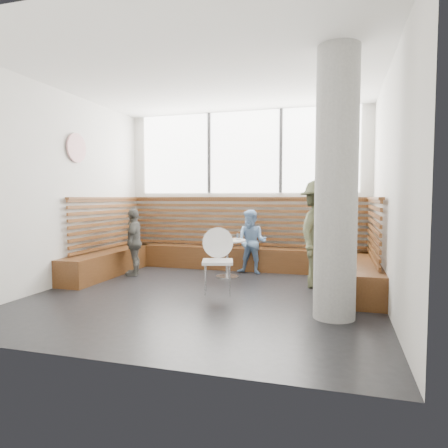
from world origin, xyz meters
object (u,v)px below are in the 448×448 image
(concrete_column, at_px, (336,185))
(cafe_chair, at_px, (219,255))
(cafe_table, at_px, (227,250))
(child_left, at_px, (134,242))
(adult_man, at_px, (319,234))
(child_back, at_px, (252,242))

(concrete_column, height_order, cafe_chair, concrete_column)
(concrete_column, height_order, cafe_table, concrete_column)
(cafe_table, bearing_deg, child_left, -170.42)
(adult_man, distance_m, child_left, 3.38)
(cafe_table, xyz_separation_m, child_back, (0.35, 0.46, 0.12))
(concrete_column, xyz_separation_m, cafe_table, (-1.90, 2.00, -1.11))
(cafe_table, xyz_separation_m, adult_man, (1.64, -0.39, 0.38))
(cafe_chair, relative_size, child_back, 0.81)
(concrete_column, height_order, adult_man, concrete_column)
(child_left, bearing_deg, child_back, 92.69)
(adult_man, relative_size, child_left, 1.39)
(concrete_column, distance_m, cafe_table, 2.98)
(cafe_table, height_order, adult_man, adult_man)
(concrete_column, relative_size, adult_man, 1.84)
(cafe_table, distance_m, cafe_chair, 1.18)
(cafe_chair, xyz_separation_m, child_back, (0.16, 1.62, 0.02))
(cafe_table, relative_size, cafe_chair, 0.69)
(cafe_chair, bearing_deg, adult_man, 12.01)
(child_back, distance_m, child_left, 2.21)
(cafe_table, bearing_deg, cafe_chair, -80.38)
(cafe_table, relative_size, adult_man, 0.39)
(cafe_table, height_order, child_left, child_left)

